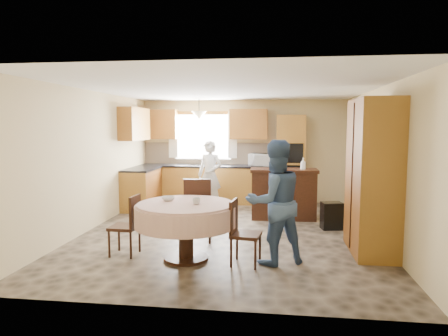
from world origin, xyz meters
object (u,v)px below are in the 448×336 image
cupboard (373,177)px  dining_table (186,216)px  sideboard (284,195)px  chair_left (129,222)px  chair_right (241,229)px  person_dining (275,202)px  person_sink (210,175)px  chair_back (198,207)px  oven_tower (290,160)px

cupboard → dining_table: bearing=-165.9°
sideboard → chair_left: 3.45m
chair_right → person_dining: bearing=-67.8°
sideboard → chair_right: bearing=-104.3°
chair_left → person_sink: size_ratio=0.57×
sideboard → person_dining: bearing=-95.4°
dining_table → chair_right: size_ratio=1.60×
sideboard → chair_back: chair_back is taller
person_dining → chair_back: bearing=-61.0°
dining_table → person_sink: person_sink is taller
dining_table → person_dining: 1.24m
sideboard → oven_tower: bearing=81.7°
chair_back → chair_right: bearing=121.7°
oven_tower → chair_right: oven_tower is taller
sideboard → chair_back: (-1.40, -1.82, 0.10)m
chair_left → chair_back: (0.86, 0.78, 0.09)m
chair_right → person_sink: size_ratio=0.57×
cupboard → person_dining: bearing=-155.7°
sideboard → chair_right: size_ratio=1.51×
chair_right → person_sink: person_sink is taller
chair_left → person_sink: (0.63, 3.35, 0.29)m
chair_left → chair_back: 1.17m
chair_right → person_sink: (-1.00, 3.53, 0.28)m
chair_right → dining_table: bearing=91.6°
dining_table → chair_left: size_ratio=1.60×
sideboard → chair_left: sideboard is taller
chair_back → sideboard: bearing=-134.6°
cupboard → sideboard: bearing=121.6°
dining_table → sideboard: bearing=62.5°
person_sink → cupboard: bearing=-29.5°
dining_table → chair_left: 0.88m
person_dining → dining_table: bearing=-25.1°
cupboard → person_sink: 4.01m
dining_table → chair_back: 0.87m
chair_left → oven_tower: bearing=151.9°
chair_left → person_sink: person_sink is taller
sideboard → person_dining: size_ratio=0.79×
chair_right → person_dining: person_dining is taller
person_sink → person_dining: size_ratio=0.91×
person_dining → chair_right: bearing=-12.1°
oven_tower → cupboard: 3.69m
person_sink → person_dining: (1.45, -3.42, 0.07)m
sideboard → dining_table: bearing=-119.2°
oven_tower → sideboard: (-0.18, -1.51, -0.59)m
oven_tower → person_dining: 4.20m
person_sink → dining_table: bearing=-71.7°
cupboard → person_dining: 1.58m
dining_table → chair_right: chair_right is taller
chair_left → person_dining: size_ratio=0.52×
sideboard → person_sink: person_sink is taller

